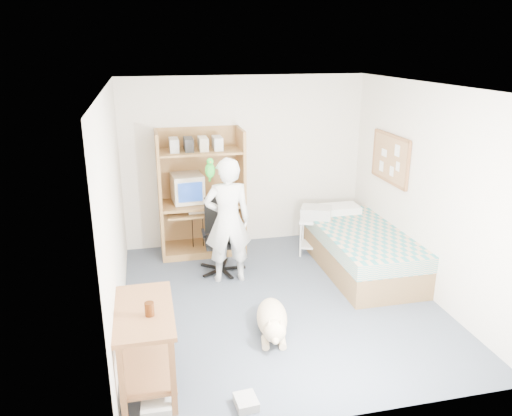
# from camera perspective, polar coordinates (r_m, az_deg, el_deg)

# --- Properties ---
(floor) EXTENTS (4.00, 4.00, 0.00)m
(floor) POSITION_cam_1_polar(r_m,az_deg,el_deg) (6.06, 2.68, -10.55)
(floor) COLOR #414958
(floor) RESTS_ON ground
(wall_back) EXTENTS (3.60, 0.02, 2.50)m
(wall_back) POSITION_cam_1_polar(r_m,az_deg,el_deg) (7.44, -1.28, 5.31)
(wall_back) COLOR silver
(wall_back) RESTS_ON floor
(wall_right) EXTENTS (0.02, 4.00, 2.50)m
(wall_right) POSITION_cam_1_polar(r_m,az_deg,el_deg) (6.28, 18.91, 1.84)
(wall_right) COLOR silver
(wall_right) RESTS_ON floor
(wall_left) EXTENTS (0.02, 4.00, 2.50)m
(wall_left) POSITION_cam_1_polar(r_m,az_deg,el_deg) (5.39, -15.90, -0.52)
(wall_left) COLOR silver
(wall_left) RESTS_ON floor
(ceiling) EXTENTS (3.60, 4.00, 0.02)m
(ceiling) POSITION_cam_1_polar(r_m,az_deg,el_deg) (5.33, 3.09, 13.72)
(ceiling) COLOR white
(ceiling) RESTS_ON wall_back
(computer_hutch) EXTENTS (1.20, 0.63, 1.80)m
(computer_hutch) POSITION_cam_1_polar(r_m,az_deg,el_deg) (7.20, -6.30, 1.21)
(computer_hutch) COLOR brown
(computer_hutch) RESTS_ON floor
(bed) EXTENTS (1.02, 2.02, 0.66)m
(bed) POSITION_cam_1_polar(r_m,az_deg,el_deg) (6.88, 11.87, -4.65)
(bed) COLOR brown
(bed) RESTS_ON floor
(side_desk) EXTENTS (0.50, 1.00, 0.75)m
(side_desk) POSITION_cam_1_polar(r_m,az_deg,el_deg) (4.60, -12.49, -14.05)
(side_desk) COLOR brown
(side_desk) RESTS_ON floor
(corkboard) EXTENTS (0.04, 0.94, 0.66)m
(corkboard) POSITION_cam_1_polar(r_m,az_deg,el_deg) (6.97, 15.09, 5.48)
(corkboard) COLOR #9C6E46
(corkboard) RESTS_ON wall_right
(office_chair) EXTENTS (0.55, 0.55, 0.98)m
(office_chair) POSITION_cam_1_polar(r_m,az_deg,el_deg) (6.70, -4.04, -4.35)
(office_chair) COLOR black
(office_chair) RESTS_ON floor
(person) EXTENTS (0.61, 0.41, 1.62)m
(person) POSITION_cam_1_polar(r_m,az_deg,el_deg) (6.26, -3.26, -1.46)
(person) COLOR white
(person) RESTS_ON floor
(parrot) EXTENTS (0.12, 0.21, 0.33)m
(parrot) POSITION_cam_1_polar(r_m,az_deg,el_deg) (6.05, -5.28, 4.45)
(parrot) COLOR #138825
(parrot) RESTS_ON person
(dog) EXTENTS (0.44, 1.00, 0.38)m
(dog) POSITION_cam_1_polar(r_m,az_deg,el_deg) (5.37, 1.88, -12.64)
(dog) COLOR #CAB287
(dog) RESTS_ON floor
(printer_cart) EXTENTS (0.55, 0.51, 0.53)m
(printer_cart) POSITION_cam_1_polar(r_m,az_deg,el_deg) (7.24, 6.81, -2.60)
(printer_cart) COLOR white
(printer_cart) RESTS_ON floor
(printer) EXTENTS (0.51, 0.47, 0.18)m
(printer) POSITION_cam_1_polar(r_m,az_deg,el_deg) (7.15, 6.89, -0.58)
(printer) COLOR #B1B1AC
(printer) RESTS_ON printer_cart
(crt_monitor) EXTENTS (0.46, 0.48, 0.40)m
(crt_monitor) POSITION_cam_1_polar(r_m,az_deg,el_deg) (7.15, -7.85, 2.28)
(crt_monitor) COLOR beige
(crt_monitor) RESTS_ON computer_hutch
(keyboard) EXTENTS (0.46, 0.18, 0.03)m
(keyboard) POSITION_cam_1_polar(r_m,az_deg,el_deg) (7.10, -5.97, -0.31)
(keyboard) COLOR beige
(keyboard) RESTS_ON computer_hutch
(pencil_cup) EXTENTS (0.08, 0.08, 0.12)m
(pencil_cup) POSITION_cam_1_polar(r_m,az_deg,el_deg) (7.16, -3.36, 1.20)
(pencil_cup) COLOR yellow
(pencil_cup) RESTS_ON computer_hutch
(drink_glass) EXTENTS (0.08, 0.08, 0.12)m
(drink_glass) POSITION_cam_1_polar(r_m,az_deg,el_deg) (4.35, -12.08, -11.23)
(drink_glass) COLOR #421E0A
(drink_glass) RESTS_ON side_desk
(floor_box_a) EXTENTS (0.26, 0.21, 0.10)m
(floor_box_a) POSITION_cam_1_polar(r_m,az_deg,el_deg) (4.52, -11.30, -21.60)
(floor_box_a) COLOR silver
(floor_box_a) RESTS_ON floor
(floor_box_b) EXTENTS (0.20, 0.23, 0.08)m
(floor_box_b) POSITION_cam_1_polar(r_m,az_deg,el_deg) (4.52, -1.14, -21.30)
(floor_box_b) COLOR #A6A6A1
(floor_box_b) RESTS_ON floor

